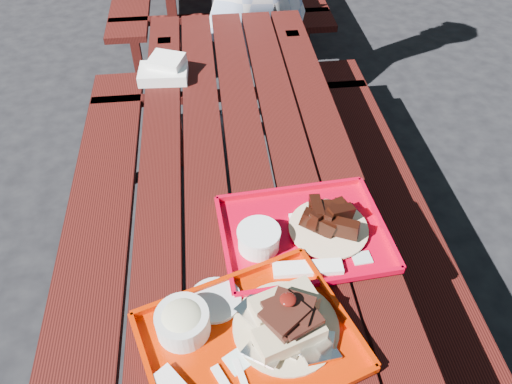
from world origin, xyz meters
TOP-DOWN VIEW (x-y plane):
  - ground at (0.00, 0.00)m, footprint 60.00×60.00m
  - picnic_table_near at (-0.00, 0.00)m, footprint 1.41×2.40m
  - near_tray at (-0.08, -0.58)m, footprint 0.59×0.52m
  - far_tray at (0.12, -0.29)m, footprint 0.50×0.40m
  - white_cloth at (-0.29, 0.64)m, footprint 0.20×0.18m

SIDE VIEW (x-z plane):
  - ground at x=0.00m, z-range 0.00..0.00m
  - picnic_table_near at x=0.00m, z-range 0.19..0.94m
  - far_tray at x=0.12m, z-range 0.73..0.81m
  - white_cloth at x=-0.29m, z-range 0.74..0.82m
  - near_tray at x=-0.08m, z-range 0.71..0.87m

